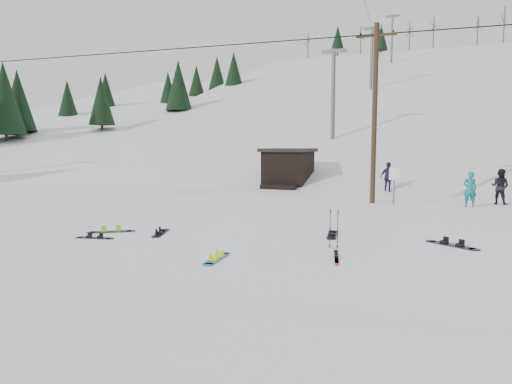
% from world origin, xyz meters
% --- Properties ---
extents(ground, '(200.00, 200.00, 0.00)m').
position_xyz_m(ground, '(0.00, 0.00, 0.00)').
color(ground, white).
rests_on(ground, ground).
extents(ski_slope, '(60.00, 85.24, 65.97)m').
position_xyz_m(ski_slope, '(0.00, 55.00, -12.00)').
color(ski_slope, silver).
rests_on(ski_slope, ground).
extents(ridge_left, '(47.54, 95.03, 58.38)m').
position_xyz_m(ridge_left, '(-36.00, 48.00, -11.00)').
color(ridge_left, white).
rests_on(ridge_left, ground).
extents(treeline_left, '(20.00, 64.00, 10.00)m').
position_xyz_m(treeline_left, '(-34.00, 40.00, 0.00)').
color(treeline_left, black).
rests_on(treeline_left, ground).
extents(treeline_crest, '(50.00, 6.00, 10.00)m').
position_xyz_m(treeline_crest, '(0.00, 86.00, 0.00)').
color(treeline_crest, black).
rests_on(treeline_crest, ski_slope).
extents(utility_pole, '(2.00, 0.26, 9.00)m').
position_xyz_m(utility_pole, '(2.00, 14.00, 4.68)').
color(utility_pole, '#3A2819').
rests_on(utility_pole, ground).
extents(trail_sign, '(0.50, 0.09, 1.85)m').
position_xyz_m(trail_sign, '(3.10, 13.58, 1.27)').
color(trail_sign, '#595B60').
rests_on(trail_sign, ground).
extents(lift_hut, '(3.40, 4.10, 2.75)m').
position_xyz_m(lift_hut, '(-5.00, 20.94, 1.36)').
color(lift_hut, black).
rests_on(lift_hut, ground).
extents(lift_tower_near, '(2.20, 0.36, 8.00)m').
position_xyz_m(lift_tower_near, '(-4.00, 30.00, 7.86)').
color(lift_tower_near, '#595B60').
rests_on(lift_tower_near, ski_slope).
extents(lift_tower_mid, '(2.20, 0.36, 8.00)m').
position_xyz_m(lift_tower_mid, '(-4.00, 50.00, 14.36)').
color(lift_tower_mid, '#595B60').
rests_on(lift_tower_mid, ski_slope).
extents(lift_tower_far, '(2.20, 0.36, 8.00)m').
position_xyz_m(lift_tower_far, '(-4.00, 70.00, 20.86)').
color(lift_tower_far, '#595B60').
rests_on(lift_tower_far, ski_slope).
extents(hero_snowboard, '(0.43, 1.49, 0.10)m').
position_xyz_m(hero_snowboard, '(0.11, 0.51, 0.03)').
color(hero_snowboard, '#185E9E').
rests_on(hero_snowboard, ground).
extents(hero_skis, '(0.52, 1.70, 0.09)m').
position_xyz_m(hero_skis, '(2.94, 1.92, 0.03)').
color(hero_skis, '#AD1C11').
rests_on(hero_skis, ground).
extents(ski_poles, '(0.31, 0.08, 1.11)m').
position_xyz_m(ski_poles, '(2.61, 2.98, 0.57)').
color(ski_poles, black).
rests_on(ski_poles, ground).
extents(board_scatter_a, '(1.28, 0.49, 0.09)m').
position_xyz_m(board_scatter_a, '(-4.74, 1.36, 0.02)').
color(board_scatter_a, black).
rests_on(board_scatter_a, ground).
extents(board_scatter_b, '(0.72, 1.45, 0.11)m').
position_xyz_m(board_scatter_b, '(-3.26, 2.84, 0.03)').
color(board_scatter_b, black).
rests_on(board_scatter_b, ground).
extents(board_scatter_c, '(1.37, 1.06, 0.11)m').
position_xyz_m(board_scatter_c, '(-4.97, 2.40, 0.03)').
color(board_scatter_c, black).
rests_on(board_scatter_c, ground).
extents(board_scatter_d, '(1.50, 1.03, 0.12)m').
position_xyz_m(board_scatter_d, '(5.76, 4.65, 0.03)').
color(board_scatter_d, black).
rests_on(board_scatter_d, ground).
extents(board_scatter_f, '(0.53, 1.59, 0.11)m').
position_xyz_m(board_scatter_f, '(2.13, 4.81, 0.03)').
color(board_scatter_f, black).
rests_on(board_scatter_f, ground).
extents(skier_teal, '(0.68, 0.50, 1.71)m').
position_xyz_m(skier_teal, '(6.54, 14.28, 0.85)').
color(skier_teal, '#0B7174').
rests_on(skier_teal, ground).
extents(skier_dark, '(1.08, 0.98, 1.79)m').
position_xyz_m(skier_dark, '(7.97, 15.91, 0.90)').
color(skier_dark, black).
rests_on(skier_dark, ground).
extents(skier_navy, '(1.22, 0.87, 1.93)m').
position_xyz_m(skier_navy, '(2.13, 19.44, 0.96)').
color(skier_navy, '#1A193E').
rests_on(skier_navy, ground).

